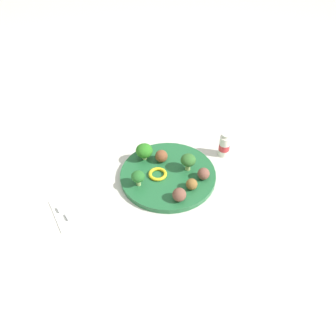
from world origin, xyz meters
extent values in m
plane|color=silver|center=(0.00, 0.00, 0.00)|extent=(4.00, 4.00, 0.00)
cylinder|color=#236638|center=(0.00, 0.00, 0.01)|extent=(0.28, 0.28, 0.02)
cylinder|color=#A6BD70|center=(-0.06, 0.02, 0.03)|extent=(0.01, 0.01, 0.02)
ellipsoid|color=#30672A|center=(-0.06, 0.02, 0.05)|extent=(0.04, 0.04, 0.04)
cylinder|color=#A5C170|center=(0.09, -0.01, 0.03)|extent=(0.01, 0.01, 0.02)
ellipsoid|color=#266829|center=(0.09, -0.01, 0.05)|extent=(0.04, 0.04, 0.03)
cylinder|color=#9AC268|center=(0.02, -0.09, 0.02)|extent=(0.01, 0.01, 0.01)
ellipsoid|color=#2C7921|center=(0.02, -0.09, 0.05)|extent=(0.05, 0.05, 0.04)
sphere|color=brown|center=(0.03, 0.10, 0.03)|extent=(0.04, 0.04, 0.04)
sphere|color=brown|center=(-0.01, -0.05, 0.03)|extent=(0.04, 0.04, 0.04)
sphere|color=brown|center=(-0.02, 0.09, 0.03)|extent=(0.03, 0.03, 0.03)
sphere|color=brown|center=(-0.07, 0.08, 0.03)|extent=(0.03, 0.03, 0.03)
torus|color=yellow|center=(0.03, -0.01, 0.02)|extent=(0.08, 0.08, 0.01)
cube|color=white|center=(0.24, -0.04, 0.00)|extent=(0.18, 0.14, 0.01)
cube|color=silver|center=(0.23, -0.02, 0.01)|extent=(0.09, 0.02, 0.01)
cube|color=silver|center=(0.29, -0.02, 0.01)|extent=(0.03, 0.02, 0.01)
cube|color=silver|center=(0.22, -0.06, 0.01)|extent=(0.09, 0.02, 0.01)
cube|color=silver|center=(0.29, -0.06, 0.01)|extent=(0.06, 0.02, 0.01)
cylinder|color=white|center=(-0.20, 0.02, 0.03)|extent=(0.03, 0.03, 0.07)
cylinder|color=red|center=(-0.20, 0.02, 0.03)|extent=(0.03, 0.03, 0.02)
cylinder|color=silver|center=(-0.20, 0.02, 0.07)|extent=(0.02, 0.02, 0.01)
camera|label=1|loc=(0.40, 0.57, 0.69)|focal=35.48mm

